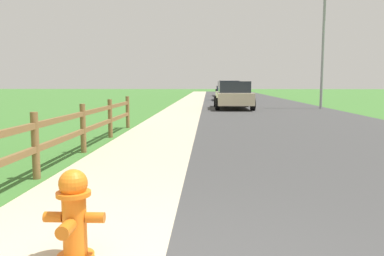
{
  "coord_description": "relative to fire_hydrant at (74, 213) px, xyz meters",
  "views": [
    {
      "loc": [
        0.34,
        -2.28,
        1.4
      ],
      "look_at": [
        -0.01,
        6.02,
        0.43
      ],
      "focal_mm": 36.31,
      "sensor_mm": 36.0,
      "label": 1
    }
  ],
  "objects": [
    {
      "name": "parked_car_blue",
      "position": [
        2.71,
        28.67,
        0.42
      ],
      "size": [
        2.1,
        4.89,
        1.56
      ],
      "color": "navy",
      "rests_on": "ground"
    },
    {
      "name": "road_asphalt",
      "position": [
        4.22,
        26.35,
        -0.37
      ],
      "size": [
        7.0,
        66.0,
        0.01
      ],
      "primitive_type": "cube",
      "color": "#3B3B3B",
      "rests_on": "ground"
    },
    {
      "name": "rail_fence",
      "position": [
        -1.43,
        3.58,
        0.2
      ],
      "size": [
        0.11,
        10.86,
        0.99
      ],
      "color": "brown",
      "rests_on": "ground"
    },
    {
      "name": "ground_plane",
      "position": [
        0.72,
        24.35,
        -0.38
      ],
      "size": [
        120.0,
        120.0,
        0.0
      ],
      "primitive_type": "plane",
      "color": "#3B702D"
    },
    {
      "name": "parked_suv_beige",
      "position": [
        2.42,
        18.28,
        0.37
      ],
      "size": [
        2.05,
        4.84,
        1.47
      ],
      "color": "#C6B793",
      "rests_on": "ground"
    },
    {
      "name": "curb_concrete",
      "position": [
        -2.28,
        26.35,
        -0.37
      ],
      "size": [
        6.0,
        66.0,
        0.01
      ],
      "primitive_type": "cube",
      "color": "#BDAD90",
      "rests_on": "ground"
    },
    {
      "name": "fire_hydrant",
      "position": [
        0.0,
        0.0,
        0.0
      ],
      "size": [
        0.48,
        0.42,
        0.73
      ],
      "color": "orange",
      "rests_on": "ground"
    },
    {
      "name": "parked_car_black",
      "position": [
        2.89,
        38.79,
        0.42
      ],
      "size": [
        2.12,
        5.02,
        1.54
      ],
      "color": "black",
      "rests_on": "ground"
    },
    {
      "name": "street_lamp",
      "position": [
        7.31,
        18.55,
        3.98
      ],
      "size": [
        1.17,
        0.2,
        7.46
      ],
      "color": "gray",
      "rests_on": "ground"
    },
    {
      "name": "grass_verge",
      "position": [
        -3.78,
        26.35,
        -0.37
      ],
      "size": [
        5.0,
        66.0,
        0.0
      ],
      "primitive_type": "cube",
      "color": "#3B702D",
      "rests_on": "ground"
    }
  ]
}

